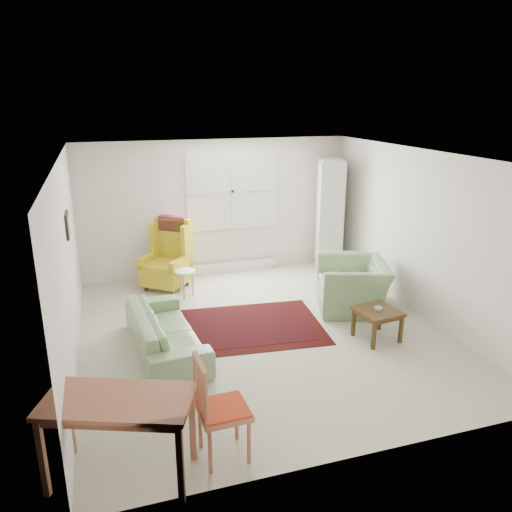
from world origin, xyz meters
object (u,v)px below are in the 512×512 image
object	(u,v)px
wingback_chair	(165,255)
armchair	(353,280)
coffee_table	(377,324)
desk_chair	(223,408)
sofa	(165,323)
cabinet	(329,215)
stool	(186,283)
desk	(121,438)

from	to	relation	value
wingback_chair	armchair	bearing A→B (deg)	6.66
coffee_table	desk_chair	size ratio (longest dim) A/B	0.53
sofa	cabinet	bearing A→B (deg)	-59.85
sofa	stool	distance (m)	1.90
stool	desk_chair	size ratio (longest dim) A/B	0.46
stool	armchair	bearing A→B (deg)	-27.23
armchair	desk	distance (m)	4.61
wingback_chair	coffee_table	xyz separation A→B (m)	(2.51, -2.83, -0.39)
armchair	desk	bearing A→B (deg)	-34.90
sofa	wingback_chair	bearing A→B (deg)	-12.70
armchair	desk	world-z (taller)	armchair
wingback_chair	desk	bearing A→B (deg)	-63.22
cabinet	desk_chair	xyz separation A→B (m)	(-3.25, -4.64, -0.55)
stool	desk_chair	distance (m)	4.03
sofa	desk	bearing A→B (deg)	158.21
coffee_table	cabinet	bearing A→B (deg)	77.50
stool	desk	xyz separation A→B (m)	(-1.26, -4.01, 0.16)
stool	wingback_chair	bearing A→B (deg)	118.58
sofa	wingback_chair	distance (m)	2.31
sofa	coffee_table	bearing A→B (deg)	-105.68
wingback_chair	desk_chair	bearing A→B (deg)	-51.70
wingback_chair	desk	size ratio (longest dim) A/B	0.98
coffee_table	desk_chair	distance (m)	3.09
cabinet	desk_chair	bearing A→B (deg)	-107.13
armchair	coffee_table	bearing A→B (deg)	8.51
wingback_chair	cabinet	distance (m)	3.21
coffee_table	desk	bearing A→B (deg)	-154.74
stool	desk	distance (m)	4.20
cabinet	desk_chair	distance (m)	5.69
stool	cabinet	size ratio (longest dim) A/B	0.22
armchair	coffee_table	distance (m)	1.14
armchair	cabinet	bearing A→B (deg)	-175.48
armchair	stool	distance (m)	2.76
sofa	cabinet	xyz separation A→B (m)	(3.49, 2.43, 0.67)
cabinet	desk_chair	world-z (taller)	cabinet
sofa	desk	world-z (taller)	desk
wingback_chair	cabinet	xyz separation A→B (m)	(3.17, 0.15, 0.45)
armchair	desk_chair	size ratio (longest dim) A/B	1.15
desk	stool	bearing A→B (deg)	72.60
armchair	wingback_chair	world-z (taller)	wingback_chair
desk	desk_chair	distance (m)	0.92
stool	coffee_table	bearing A→B (deg)	-46.27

